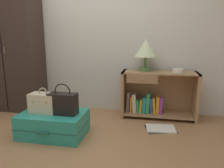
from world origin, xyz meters
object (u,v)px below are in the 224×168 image
at_px(bottle, 17,122).
at_px(open_book_on_floor, 161,129).
at_px(handbag, 63,103).
at_px(table_lamp, 146,49).
at_px(bowl, 178,71).
at_px(train_case, 44,103).
at_px(wardrobe, 12,49).
at_px(bookshelf, 155,95).
at_px(suitcase_large, 54,124).

relative_size(bottle, open_book_on_floor, 0.42).
bearing_deg(handbag, table_lamp, 45.16).
relative_size(bowl, handbag, 0.43).
xyz_separation_m(bowl, train_case, (-1.58, -0.81, -0.31)).
height_order(bottle, open_book_on_floor, bottle).
bearing_deg(handbag, bowl, 31.62).
bearing_deg(bottle, wardrobe, 125.01).
relative_size(bookshelf, open_book_on_floor, 2.47).
xyz_separation_m(bookshelf, open_book_on_floor, (0.08, -0.46, -0.32)).
bearing_deg(open_book_on_floor, bookshelf, 99.46).
xyz_separation_m(table_lamp, handbag, (-0.89, -0.89, -0.58)).
xyz_separation_m(bookshelf, handbag, (-1.05, -0.87, 0.08)).
distance_m(table_lamp, bowl, 0.54).
distance_m(table_lamp, bottle, 1.99).
height_order(suitcase_large, train_case, train_case).
height_order(bookshelf, bowl, bowl).
relative_size(handbag, open_book_on_floor, 0.84).
distance_m(bookshelf, train_case, 1.56).
distance_m(bowl, bottle, 2.24).
bearing_deg(table_lamp, bottle, -152.99).
bearing_deg(wardrobe, train_case, -40.64).
height_order(train_case, handbag, handbag).
bearing_deg(train_case, table_lamp, 37.91).
bearing_deg(bottle, suitcase_large, -8.09).
height_order(wardrobe, bookshelf, wardrobe).
height_order(wardrobe, open_book_on_floor, wardrobe).
bearing_deg(handbag, suitcase_large, 174.56).
relative_size(bowl, suitcase_large, 0.20).
height_order(bowl, open_book_on_floor, bowl).
bearing_deg(table_lamp, bookshelf, -7.07).
height_order(bowl, handbag, bowl).
distance_m(bowl, open_book_on_floor, 0.83).
relative_size(wardrobe, bookshelf, 1.83).
bearing_deg(handbag, bookshelf, 39.81).
xyz_separation_m(wardrobe, table_lamp, (2.09, 0.07, 0.02)).
height_order(bowl, bottle, bowl).
xyz_separation_m(bookshelf, bowl, (0.29, -0.05, 0.37)).
bearing_deg(open_book_on_floor, handbag, -159.72).
bearing_deg(train_case, handbag, -2.05).
distance_m(bookshelf, bottle, 1.92).
distance_m(table_lamp, suitcase_large, 1.60).
distance_m(bookshelf, handbag, 1.37).
distance_m(bowl, handbag, 1.60).
bearing_deg(bowl, handbag, -148.38).
bearing_deg(bookshelf, suitcase_large, -144.04).
bearing_deg(suitcase_large, bookshelf, 35.96).
height_order(bookshelf, open_book_on_floor, bookshelf).
bearing_deg(train_case, open_book_on_floor, 16.51).
height_order(wardrobe, handbag, wardrobe).
relative_size(table_lamp, bowl, 2.98).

